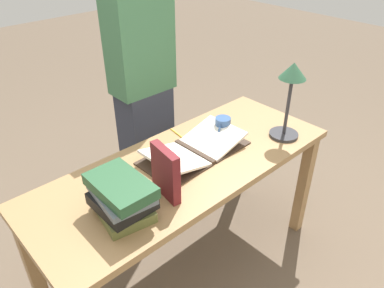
{
  "coord_description": "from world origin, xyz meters",
  "views": [
    {
      "loc": [
        0.98,
        1.1,
        1.77
      ],
      "look_at": [
        -0.05,
        -0.01,
        0.81
      ],
      "focal_mm": 35.0,
      "sensor_mm": 36.0,
      "label": 1
    }
  ],
  "objects_px": {
    "pencil": "(178,134)",
    "book_standing_upright": "(166,173)",
    "book_stack_tall": "(122,198)",
    "reading_lamp": "(291,86)",
    "open_book": "(195,150)",
    "coffee_mug": "(223,126)",
    "person_reader": "(143,86)"
  },
  "relations": [
    {
      "from": "pencil",
      "to": "book_standing_upright",
      "type": "bearing_deg",
      "value": 43.27
    },
    {
      "from": "book_stack_tall",
      "to": "book_standing_upright",
      "type": "height_order",
      "value": "book_standing_upright"
    },
    {
      "from": "reading_lamp",
      "to": "book_stack_tall",
      "type": "bearing_deg",
      "value": -4.39
    },
    {
      "from": "open_book",
      "to": "reading_lamp",
      "type": "distance_m",
      "value": 0.58
    },
    {
      "from": "book_standing_upright",
      "to": "coffee_mug",
      "type": "relative_size",
      "value": 2.09
    },
    {
      "from": "coffee_mug",
      "to": "reading_lamp",
      "type": "bearing_deg",
      "value": 134.83
    },
    {
      "from": "open_book",
      "to": "book_standing_upright",
      "type": "height_order",
      "value": "book_standing_upright"
    },
    {
      "from": "reading_lamp",
      "to": "person_reader",
      "type": "bearing_deg",
      "value": -65.8
    },
    {
      "from": "reading_lamp",
      "to": "person_reader",
      "type": "distance_m",
      "value": 0.87
    },
    {
      "from": "open_book",
      "to": "pencil",
      "type": "distance_m",
      "value": 0.2
    },
    {
      "from": "reading_lamp",
      "to": "pencil",
      "type": "xyz_separation_m",
      "value": [
        0.41,
        -0.39,
        -0.29
      ]
    },
    {
      "from": "open_book",
      "to": "coffee_mug",
      "type": "height_order",
      "value": "coffee_mug"
    },
    {
      "from": "person_reader",
      "to": "book_stack_tall",
      "type": "bearing_deg",
      "value": -131.73
    },
    {
      "from": "book_standing_upright",
      "to": "person_reader",
      "type": "xyz_separation_m",
      "value": [
        -0.42,
        -0.72,
        0.03
      ]
    },
    {
      "from": "book_standing_upright",
      "to": "reading_lamp",
      "type": "relative_size",
      "value": 0.56
    },
    {
      "from": "reading_lamp",
      "to": "open_book",
      "type": "bearing_deg",
      "value": -23.17
    },
    {
      "from": "open_book",
      "to": "book_stack_tall",
      "type": "xyz_separation_m",
      "value": [
        0.51,
        0.13,
        0.06
      ]
    },
    {
      "from": "reading_lamp",
      "to": "coffee_mug",
      "type": "xyz_separation_m",
      "value": [
        0.23,
        -0.23,
        -0.24
      ]
    },
    {
      "from": "reading_lamp",
      "to": "coffee_mug",
      "type": "height_order",
      "value": "reading_lamp"
    },
    {
      "from": "book_stack_tall",
      "to": "coffee_mug",
      "type": "xyz_separation_m",
      "value": [
        -0.75,
        -0.16,
        -0.04
      ]
    },
    {
      "from": "coffee_mug",
      "to": "person_reader",
      "type": "height_order",
      "value": "person_reader"
    },
    {
      "from": "open_book",
      "to": "book_stack_tall",
      "type": "bearing_deg",
      "value": 12.37
    },
    {
      "from": "book_standing_upright",
      "to": "book_stack_tall",
      "type": "bearing_deg",
      "value": 1.98
    },
    {
      "from": "open_book",
      "to": "coffee_mug",
      "type": "bearing_deg",
      "value": -173.53
    },
    {
      "from": "person_reader",
      "to": "reading_lamp",
      "type": "bearing_deg",
      "value": -65.8
    },
    {
      "from": "pencil",
      "to": "person_reader",
      "type": "relative_size",
      "value": 0.08
    },
    {
      "from": "book_standing_upright",
      "to": "person_reader",
      "type": "height_order",
      "value": "person_reader"
    },
    {
      "from": "pencil",
      "to": "person_reader",
      "type": "bearing_deg",
      "value": -99.18
    },
    {
      "from": "person_reader",
      "to": "coffee_mug",
      "type": "bearing_deg",
      "value": -77.84
    },
    {
      "from": "book_stack_tall",
      "to": "coffee_mug",
      "type": "height_order",
      "value": "book_stack_tall"
    },
    {
      "from": "reading_lamp",
      "to": "pencil",
      "type": "height_order",
      "value": "reading_lamp"
    },
    {
      "from": "reading_lamp",
      "to": "coffee_mug",
      "type": "relative_size",
      "value": 3.74
    }
  ]
}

